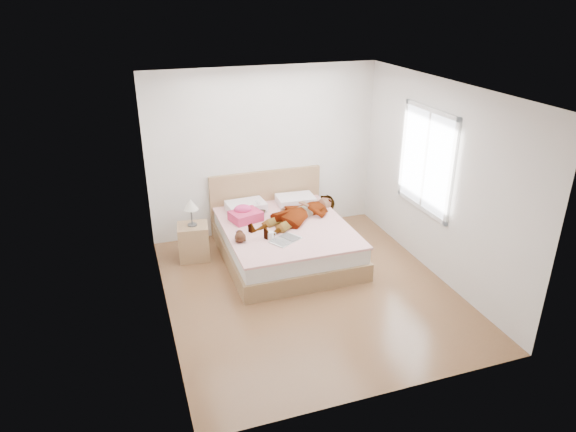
# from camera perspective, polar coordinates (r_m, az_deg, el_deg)

# --- Properties ---
(ground) EXTENTS (4.00, 4.00, 0.00)m
(ground) POSITION_cam_1_polar(r_m,az_deg,el_deg) (6.79, 2.31, -8.18)
(ground) COLOR #4D2918
(ground) RESTS_ON ground
(woman) EXTENTS (1.75, 1.35, 0.23)m
(woman) POSITION_cam_1_polar(r_m,az_deg,el_deg) (7.52, 1.11, 0.55)
(woman) COLOR white
(woman) RESTS_ON bed
(hair) EXTENTS (0.40, 0.49, 0.07)m
(hair) POSITION_cam_1_polar(r_m,az_deg,el_deg) (7.79, -3.96, 0.74)
(hair) COLOR black
(hair) RESTS_ON bed
(phone) EXTENTS (0.08, 0.09, 0.05)m
(phone) POSITION_cam_1_polar(r_m,az_deg,el_deg) (7.72, -3.39, 1.54)
(phone) COLOR silver
(phone) RESTS_ON bed
(room_shell) EXTENTS (4.00, 4.00, 4.00)m
(room_shell) POSITION_cam_1_polar(r_m,az_deg,el_deg) (7.17, 15.10, 6.00)
(room_shell) COLOR white
(room_shell) RESTS_ON ground
(bed) EXTENTS (1.80, 2.08, 1.00)m
(bed) POSITION_cam_1_polar(r_m,az_deg,el_deg) (7.51, -0.45, -2.42)
(bed) COLOR brown
(bed) RESTS_ON ground
(towel) EXTENTS (0.50, 0.44, 0.22)m
(towel) POSITION_cam_1_polar(r_m,az_deg,el_deg) (7.49, -4.80, 0.19)
(towel) COLOR #DF3C65
(towel) RESTS_ON bed
(magazine) EXTENTS (0.49, 0.43, 0.02)m
(magazine) POSITION_cam_1_polar(r_m,az_deg,el_deg) (6.90, -0.28, -2.66)
(magazine) COLOR white
(magazine) RESTS_ON bed
(coffee_mug) EXTENTS (0.13, 0.10, 0.10)m
(coffee_mug) POSITION_cam_1_polar(r_m,az_deg,el_deg) (6.93, -1.94, -2.15)
(coffee_mug) COLOR white
(coffee_mug) RESTS_ON bed
(plush_toy) EXTENTS (0.18, 0.25, 0.13)m
(plush_toy) POSITION_cam_1_polar(r_m,az_deg,el_deg) (6.89, -5.34, -2.28)
(plush_toy) COLOR #321A0D
(plush_toy) RESTS_ON bed
(nightstand) EXTENTS (0.48, 0.43, 0.93)m
(nightstand) POSITION_cam_1_polar(r_m,az_deg,el_deg) (7.52, -10.46, -2.54)
(nightstand) COLOR olive
(nightstand) RESTS_ON ground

